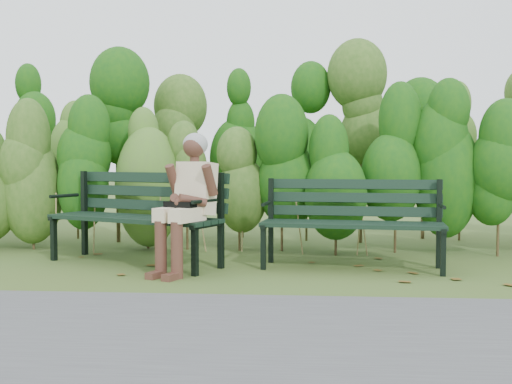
{
  "coord_description": "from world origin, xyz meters",
  "views": [
    {
      "loc": [
        0.45,
        -5.52,
        1.06
      ],
      "look_at": [
        0.0,
        0.35,
        0.75
      ],
      "focal_mm": 42.0,
      "sensor_mm": 36.0,
      "label": 1
    }
  ],
  "objects": [
    {
      "name": "footpath",
      "position": [
        0.0,
        -2.2,
        0.01
      ],
      "size": [
        60.0,
        2.5,
        0.01
      ],
      "primitive_type": "cube",
      "color": "#474749",
      "rests_on": "ground"
    },
    {
      "name": "seated_woman",
      "position": [
        -0.62,
        0.05,
        0.75
      ],
      "size": [
        0.62,
        0.81,
        1.33
      ],
      "color": "beige",
      "rests_on": "ground"
    },
    {
      "name": "bench_left",
      "position": [
        -1.22,
        0.53,
        0.56
      ],
      "size": [
        1.97,
        1.33,
        0.94
      ],
      "color": "black",
      "rests_on": "ground"
    },
    {
      "name": "hedge_band",
      "position": [
        0.0,
        1.86,
        1.26
      ],
      "size": [
        11.04,
        1.67,
        2.42
      ],
      "color": "#47381E",
      "rests_on": "ground"
    },
    {
      "name": "bench_right",
      "position": [
        0.95,
        0.43,
        0.52
      ],
      "size": [
        1.81,
        0.78,
        0.88
      ],
      "color": "black",
      "rests_on": "ground"
    },
    {
      "name": "leaf_litter",
      "position": [
        0.14,
        -0.08,
        0.0
      ],
      "size": [
        5.98,
        2.1,
        0.01
      ],
      "color": "brown",
      "rests_on": "ground"
    },
    {
      "name": "ground",
      "position": [
        0.0,
        0.0,
        0.0
      ],
      "size": [
        80.0,
        80.0,
        0.0
      ],
      "primitive_type": "plane",
      "color": "#475821"
    }
  ]
}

